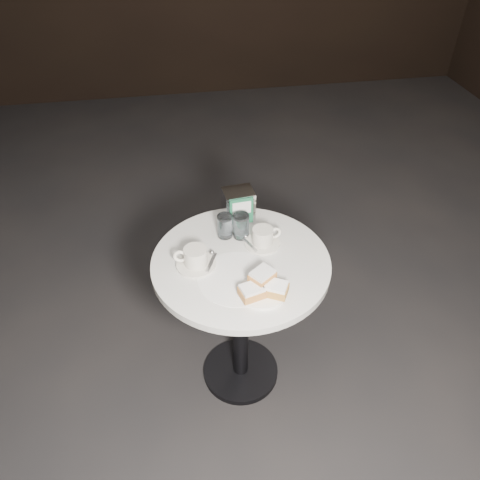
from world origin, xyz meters
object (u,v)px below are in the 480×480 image
water_glass_right (241,226)px  napkin_dispenser (238,206)px  beignet_plate (263,288)px  cafe_table (241,295)px  coffee_cup_right (263,238)px  water_glass_left (225,226)px  coffee_cup_left (195,258)px

water_glass_right → napkin_dispenser: size_ratio=0.73×
water_glass_right → beignet_plate: bearing=-86.5°
beignet_plate → napkin_dispenser: (-0.01, 0.45, 0.04)m
cafe_table → coffee_cup_right: size_ratio=4.50×
water_glass_left → napkin_dispenser: 0.13m
coffee_cup_right → water_glass_right: 0.10m
beignet_plate → water_glass_left: water_glass_left is taller
beignet_plate → water_glass_left: (-0.08, 0.35, 0.02)m
beignet_plate → coffee_cup_right: (0.06, 0.27, 0.00)m
beignet_plate → coffee_cup_right: 0.28m
coffee_cup_right → cafe_table: bearing=-150.9°
water_glass_left → water_glass_right: 0.07m
coffee_cup_right → water_glass_left: (-0.14, 0.08, 0.02)m
beignet_plate → water_glass_right: (-0.02, 0.34, 0.02)m
coffee_cup_left → napkin_dispenser: size_ratio=1.22×
coffee_cup_left → coffee_cup_right: (0.28, 0.08, -0.00)m
cafe_table → coffee_cup_right: bearing=38.2°
water_glass_left → napkin_dispenser: (0.07, 0.10, 0.02)m
coffee_cup_left → water_glass_right: water_glass_right is taller
water_glass_left → water_glass_right: (0.06, -0.01, 0.00)m
cafe_table → beignet_plate: beignet_plate is taller
beignet_plate → coffee_cup_left: beignet_plate is taller
coffee_cup_left → water_glass_left: bearing=58.6°
coffee_cup_right → napkin_dispenser: size_ratio=1.13×
cafe_table → napkin_dispenser: napkin_dispenser is taller
cafe_table → beignet_plate: size_ratio=3.95×
coffee_cup_right → beignet_plate: bearing=-110.9°
water_glass_left → napkin_dispenser: size_ratio=0.69×
water_glass_left → coffee_cup_right: bearing=-28.8°
coffee_cup_left → coffee_cup_right: bearing=25.5°
water_glass_left → coffee_cup_left: bearing=-130.9°
water_glass_left → beignet_plate: bearing=-76.4°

